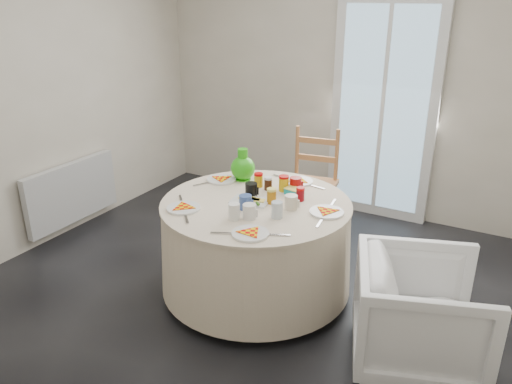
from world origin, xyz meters
The scene contains 14 objects.
floor centered at (0.00, 0.00, 0.00)m, with size 4.00×4.00×0.00m, color black.
wall_back centered at (0.00, 2.00, 1.30)m, with size 4.00×0.02×2.60m, color #BCB5A3.
wall_left centered at (-2.00, 0.00, 1.30)m, with size 0.02×4.00×2.60m, color #BCB5A3.
glass_door centered at (0.40, 1.95, 1.05)m, with size 1.00×0.08×2.10m, color silver.
radiator centered at (-1.94, 0.20, 0.38)m, with size 0.07×1.00×0.55m, color silver.
table centered at (0.04, 0.12, 0.38)m, with size 1.38×1.38×0.70m, color beige.
wooden_chair centered at (0.00, 1.22, 0.47)m, with size 0.43×0.41×0.97m, color #A66F3D, non-canonical shape.
armchair centered at (1.26, -0.08, 0.39)m, with size 0.73×0.68×0.75m, color white.
place_settings centered at (0.04, 0.12, 0.77)m, with size 1.25×1.25×0.02m, color white, non-canonical shape.
jar_cluster centered at (0.10, 0.34, 0.82)m, with size 0.44×0.22×0.13m, color olive, non-canonical shape.
butter_tub centered at (0.21, 0.38, 0.79)m, with size 0.12×0.09×0.05m, color #11A2AC.
green_pitcher centered at (-0.27, 0.47, 0.87)m, with size 0.19×0.19×0.25m, color green, non-canonical shape.
cheese_platter centered at (0.00, 0.11, 0.77)m, with size 0.26×0.17×0.03m, color white, non-canonical shape.
mugs_glasses centered at (0.14, 0.08, 0.81)m, with size 0.66×0.66×0.12m, color #ADA29F, non-canonical shape.
Camera 1 is at (1.61, -2.69, 2.10)m, focal length 35.00 mm.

